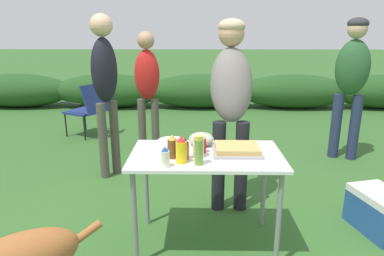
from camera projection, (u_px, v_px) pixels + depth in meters
ground_plane at (205, 242)px, 2.69m from camera, size 60.00×60.00×0.00m
shrub_hedge at (201, 91)px, 7.36m from camera, size 14.40×0.90×0.72m
folding_table at (206, 164)px, 2.50m from camera, size 1.10×0.64×0.74m
food_tray at (237, 149)px, 2.50m from camera, size 0.35×0.30×0.06m
plate_stack at (172, 143)px, 2.65m from camera, size 0.21×0.21×0.05m
mixing_bowl at (201, 139)px, 2.66m from camera, size 0.20×0.20×0.10m
paper_cup_stack at (198, 146)px, 2.40m from camera, size 0.08×0.08×0.16m
mustard_bottle at (181, 150)px, 2.29m from camera, size 0.07×0.07×0.19m
hot_sauce_bottle at (185, 149)px, 2.37m from camera, size 0.06×0.06×0.15m
mayo_bottle at (165, 157)px, 2.23m from camera, size 0.06×0.06×0.14m
ketchup_bottle at (201, 144)px, 2.49m from camera, size 0.07×0.07×0.14m
beer_bottle at (172, 147)px, 2.38m from camera, size 0.07×0.07×0.17m
relish_jar at (199, 151)px, 2.26m from camera, size 0.06×0.06×0.20m
standing_person_in_gray_fleece at (231, 92)px, 3.03m from camera, size 0.38×0.51×1.71m
standing_person_with_beanie at (352, 75)px, 4.20m from camera, size 0.48×0.41×1.76m
standing_person_in_olive_jacket at (105, 79)px, 3.66m from camera, size 0.36×0.38×1.78m
standing_person_in_red_jacket at (147, 82)px, 4.28m from camera, size 0.33×0.25×1.60m
camp_chair_green_behind_table at (88, 107)px, 5.29m from camera, size 0.74×0.68×0.83m
cooler_box at (380, 212)px, 2.80m from camera, size 0.43×0.54×0.34m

